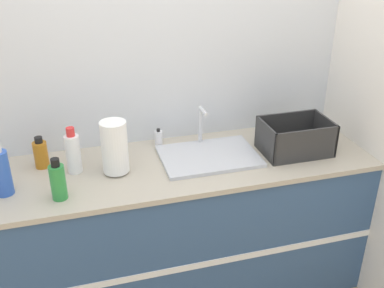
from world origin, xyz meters
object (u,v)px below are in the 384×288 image
(dish_rack, at_px, (295,140))
(bottle_white_spray, at_px, (73,153))
(bottle_amber, at_px, (41,154))
(soap_dispenser, at_px, (159,138))
(sink, at_px, (209,155))
(paper_towel_roll, at_px, (115,147))
(bottle_green, at_px, (58,181))
(bottle_blue, at_px, (1,172))

(dish_rack, distance_m, bottle_white_spray, 1.23)
(bottle_amber, xyz_separation_m, soap_dispenser, (0.66, 0.08, -0.03))
(sink, relative_size, bottle_white_spray, 2.12)
(paper_towel_roll, bearing_deg, soap_dispenser, 41.17)
(paper_towel_roll, height_order, soap_dispenser, paper_towel_roll)
(sink, bearing_deg, paper_towel_roll, -177.06)
(soap_dispenser, bearing_deg, bottle_amber, -173.37)
(bottle_green, bearing_deg, soap_dispenser, 36.31)
(paper_towel_roll, xyz_separation_m, bottle_amber, (-0.38, 0.17, -0.07))
(bottle_blue, bearing_deg, sink, 4.65)
(bottle_white_spray, bearing_deg, paper_towel_roll, -17.82)
(bottle_blue, xyz_separation_m, soap_dispenser, (0.83, 0.30, -0.07))
(paper_towel_roll, xyz_separation_m, soap_dispenser, (0.28, 0.24, -0.10))
(bottle_amber, xyz_separation_m, bottle_blue, (-0.17, -0.23, 0.04))
(bottle_green, bearing_deg, paper_towel_roll, 31.00)
(bottle_blue, height_order, bottle_green, bottle_blue)
(sink, distance_m, bottle_green, 0.84)
(bottle_white_spray, height_order, bottle_green, bottle_white_spray)
(bottle_white_spray, bearing_deg, soap_dispenser, 19.87)
(bottle_amber, bearing_deg, dish_rack, -8.48)
(bottle_amber, relative_size, soap_dispenser, 1.61)
(paper_towel_roll, bearing_deg, bottle_white_spray, 162.18)
(dish_rack, relative_size, bottle_green, 1.79)
(sink, bearing_deg, bottle_amber, 171.04)
(bottle_green, relative_size, soap_dispenser, 1.94)
(bottle_white_spray, bearing_deg, bottle_green, -108.60)
(dish_rack, xyz_separation_m, soap_dispenser, (-0.73, 0.28, -0.02))
(sink, bearing_deg, dish_rack, -7.61)
(bottle_blue, bearing_deg, bottle_amber, 53.06)
(dish_rack, height_order, bottle_green, bottle_green)
(dish_rack, bearing_deg, soap_dispenser, 158.86)
(paper_towel_roll, height_order, bottle_white_spray, paper_towel_roll)
(bottle_amber, height_order, bottle_blue, bottle_blue)
(paper_towel_roll, xyz_separation_m, bottle_blue, (-0.55, -0.06, -0.02))
(bottle_white_spray, distance_m, soap_dispenser, 0.52)
(paper_towel_roll, bearing_deg, sink, 2.94)
(bottle_amber, height_order, bottle_green, bottle_green)
(soap_dispenser, bearing_deg, bottle_green, -143.69)
(bottle_green, bearing_deg, bottle_white_spray, 71.40)
(sink, bearing_deg, bottle_green, -166.01)
(paper_towel_roll, relative_size, bottle_green, 1.36)
(dish_rack, bearing_deg, bottle_white_spray, 175.00)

